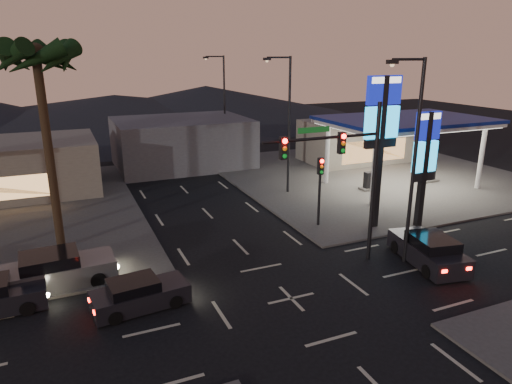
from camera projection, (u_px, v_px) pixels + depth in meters
name	position (u px, v px, depth m)	size (l,w,h in m)	color
ground	(291.00, 298.00, 19.69)	(140.00, 140.00, 0.00)	black
corner_lot_ne	(369.00, 174.00, 39.80)	(24.00, 24.00, 0.12)	#47443F
gas_station	(406.00, 123.00, 34.83)	(12.20, 8.20, 5.47)	silver
convenience_store	(356.00, 141.00, 44.39)	(10.00, 6.00, 4.00)	#726B5B
pylon_sign_tall	(382.00, 123.00, 25.89)	(2.20, 0.35, 9.00)	black
pylon_sign_short	(425.00, 152.00, 26.47)	(1.60, 0.35, 7.00)	black
traffic_signal_mast	(345.00, 163.00, 21.35)	(6.10, 0.39, 8.00)	black
pedestal_signal	(320.00, 181.00, 27.06)	(0.32, 0.39, 4.30)	black
streetlight_near	(412.00, 152.00, 21.49)	(2.14, 0.25, 10.00)	black
streetlight_mid	(287.00, 118.00, 32.91)	(2.14, 0.25, 10.00)	black
streetlight_far	(222.00, 100.00, 45.21)	(2.14, 0.25, 10.00)	black
palm_a	(38.00, 69.00, 21.89)	(4.41, 4.41, 10.86)	black
building_far_mid	(182.00, 142.00, 42.66)	(12.00, 9.00, 4.40)	#4C4C51
hill_right	(206.00, 101.00, 77.37)	(50.00, 50.00, 5.00)	black
hill_center	(115.00, 108.00, 71.83)	(60.00, 60.00, 4.00)	black
car_lane_a_front	(139.00, 294.00, 18.82)	(4.12, 2.06, 1.30)	black
car_lane_b_front	(57.00, 271.00, 20.58)	(5.08, 2.34, 1.62)	#5E5E60
suv_station	(429.00, 250.00, 22.78)	(2.75, 4.88, 1.54)	black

